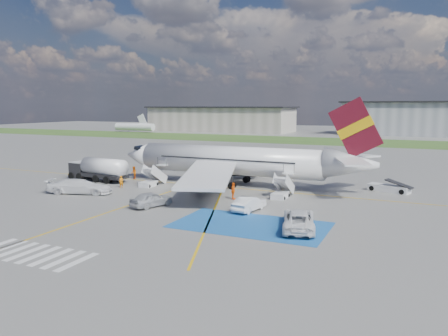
{
  "coord_description": "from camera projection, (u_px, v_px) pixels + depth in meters",
  "views": [
    {
      "loc": [
        23.87,
        -40.35,
        10.84
      ],
      "look_at": [
        2.63,
        6.33,
        3.5
      ],
      "focal_mm": 35.0,
      "sensor_mm": 36.0,
      "label": 1
    }
  ],
  "objects": [
    {
      "name": "grass_strip",
      "position": [
        336.0,
        141.0,
        133.28
      ],
      "size": [
        400.0,
        30.0,
        0.01
      ],
      "primitive_type": "cube",
      "color": "#2D4C1E",
      "rests_on": "ground"
    },
    {
      "name": "crew_fwd",
      "position": [
        121.0,
        182.0,
        58.08
      ],
      "size": [
        0.67,
        0.68,
        1.59
      ],
      "primitive_type": "imported",
      "rotation": [
        0.0,
        0.0,
        0.84
      ],
      "color": "orange",
      "rests_on": "ground"
    },
    {
      "name": "crew_nose",
      "position": [
        134.0,
        173.0,
        65.0
      ],
      "size": [
        1.17,
        1.16,
        1.9
      ],
      "primitive_type": "imported",
      "rotation": [
        0.0,
        0.0,
        -0.77
      ],
      "color": "orange",
      "rests_on": "ground"
    },
    {
      "name": "gpu_cart",
      "position": [
        117.0,
        176.0,
        63.17
      ],
      "size": [
        2.14,
        1.6,
        1.61
      ],
      "rotation": [
        0.0,
        0.0,
        -0.21
      ],
      "color": "silver",
      "rests_on": "ground"
    },
    {
      "name": "fuel_tanker",
      "position": [
        98.0,
        171.0,
        63.32
      ],
      "size": [
        10.05,
        3.78,
        3.35
      ],
      "rotation": [
        0.0,
        0.0,
        -0.11
      ],
      "color": "black",
      "rests_on": "ground"
    },
    {
      "name": "terminal_west",
      "position": [
        221.0,
        119.0,
        186.66
      ],
      "size": [
        60.0,
        22.0,
        10.0
      ],
      "primitive_type": "cube",
      "color": "gray",
      "rests_on": "ground"
    },
    {
      "name": "crosswalk",
      "position": [
        33.0,
        254.0,
        32.2
      ],
      "size": [
        9.0,
        4.0,
        0.01
      ],
      "color": "silver",
      "rests_on": "ground"
    },
    {
      "name": "airliner",
      "position": [
        240.0,
        161.0,
        59.2
      ],
      "size": [
        36.81,
        32.95,
        11.92
      ],
      "color": "silver",
      "rests_on": "ground"
    },
    {
      "name": "van_white_b",
      "position": [
        79.0,
        184.0,
        54.12
      ],
      "size": [
        6.58,
        4.18,
        2.4
      ],
      "primitive_type": "imported",
      "rotation": [
        0.0,
        0.0,
        1.87
      ],
      "color": "silver",
      "rests_on": "ground"
    },
    {
      "name": "car_silver_b",
      "position": [
        249.0,
        204.0,
        45.22
      ],
      "size": [
        2.32,
        4.9,
        1.55
      ],
      "primitive_type": "imported",
      "rotation": [
        0.0,
        0.0,
        2.99
      ],
      "color": "silver",
      "rests_on": "ground"
    },
    {
      "name": "car_silver_a",
      "position": [
        151.0,
        199.0,
        47.12
      ],
      "size": [
        3.41,
        5.23,
        1.65
      ],
      "primitive_type": "imported",
      "rotation": [
        0.0,
        0.0,
        2.82
      ],
      "color": "#A9ABB0",
      "rests_on": "ground"
    },
    {
      "name": "airstairs_aft",
      "position": [
        281.0,
        193.0,
        51.74
      ],
      "size": [
        1.9,
        5.2,
        3.6
      ],
      "color": "silver",
      "rests_on": "ground"
    },
    {
      "name": "terminal_centre",
      "position": [
        412.0,
        119.0,
        160.27
      ],
      "size": [
        48.0,
        18.0,
        12.0
      ],
      "primitive_type": "cube",
      "color": "gray",
      "rests_on": "ground"
    },
    {
      "name": "crew_aft",
      "position": [
        233.0,
        191.0,
        50.83
      ],
      "size": [
        0.62,
        1.2,
        1.97
      ],
      "primitive_type": "imported",
      "rotation": [
        0.0,
        0.0,
        1.7
      ],
      "color": "#FE650D",
      "rests_on": "ground"
    },
    {
      "name": "airstairs_fwd",
      "position": [
        150.0,
        181.0,
        59.33
      ],
      "size": [
        1.9,
        5.2,
        3.6
      ],
      "color": "silver",
      "rests_on": "ground"
    },
    {
      "name": "taxiway_line_main",
      "position": [
        224.0,
        187.0,
        58.49
      ],
      "size": [
        120.0,
        0.2,
        0.01
      ],
      "primitive_type": "cube",
      "color": "gold",
      "rests_on": "ground"
    },
    {
      "name": "ground",
      "position": [
        178.0,
        206.0,
        47.68
      ],
      "size": [
        400.0,
        400.0,
        0.0
      ],
      "primitive_type": "plane",
      "color": "#60605E",
      "rests_on": "ground"
    },
    {
      "name": "taxiway_line_diag",
      "position": [
        224.0,
        187.0,
        58.49
      ],
      "size": [
        20.71,
        56.45,
        0.01
      ],
      "primitive_type": "cube",
      "rotation": [
        0.0,
        0.0,
        0.35
      ],
      "color": "gold",
      "rests_on": "ground"
    },
    {
      "name": "taxiway_line_cross",
      "position": [
        77.0,
        223.0,
        40.72
      ],
      "size": [
        0.2,
        60.0,
        0.01
      ],
      "primitive_type": "cube",
      "color": "gold",
      "rests_on": "ground"
    },
    {
      "name": "staging_box",
      "position": [
        250.0,
        225.0,
        39.98
      ],
      "size": [
        14.0,
        8.0,
        0.01
      ],
      "primitive_type": "cube",
      "color": "#195399",
      "rests_on": "ground"
    },
    {
      "name": "belt_loader",
      "position": [
        389.0,
        189.0,
        55.4
      ],
      "size": [
        5.65,
        3.29,
        1.63
      ],
      "rotation": [
        0.0,
        0.0,
        -0.31
      ],
      "color": "silver",
      "rests_on": "ground"
    },
    {
      "name": "van_white_a",
      "position": [
        299.0,
        216.0,
        38.82
      ],
      "size": [
        4.11,
        6.35,
        2.2
      ],
      "primitive_type": "imported",
      "rotation": [
        0.0,
        0.0,
        3.4
      ],
      "color": "white",
      "rests_on": "ground"
    }
  ]
}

